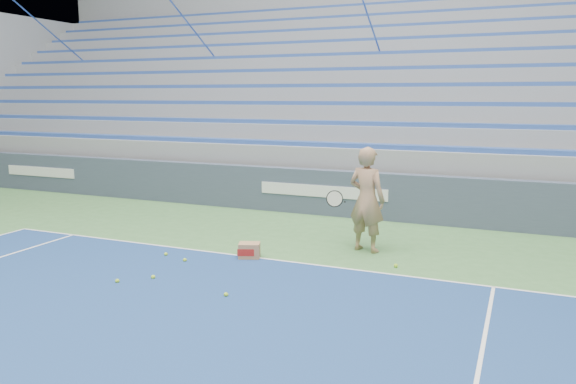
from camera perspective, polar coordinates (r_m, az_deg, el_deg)
The scene contains 10 objects.
sponsor_barrier at distance 13.63m, azimuth 3.73°, elevation -0.03°, with size 30.00×0.32×1.10m.
bleachers at distance 18.93m, azimuth 9.55°, elevation 8.11°, with size 31.00×9.15×7.30m.
tennis_player at distance 10.44m, azimuth 7.99°, elevation -0.76°, with size 1.01×0.93×1.95m.
ball_box at distance 10.08m, azimuth -3.95°, elevation -5.96°, with size 0.45×0.40×0.28m.
tennis_ball_0 at distance 8.28m, azimuth -6.32°, elevation -10.32°, with size 0.07×0.07×0.07m, color #AEDE2D.
tennis_ball_1 at distance 9.19m, azimuth -16.95°, elevation -8.64°, with size 0.07×0.07×0.07m, color #AEDE2D.
tennis_ball_2 at distance 9.73m, azimuth 10.90°, elevation -7.35°, with size 0.07×0.07×0.07m, color #AEDE2D.
tennis_ball_3 at distance 10.45m, azimuth -12.29°, elevation -6.19°, with size 0.07×0.07×0.07m, color #AEDE2D.
tennis_ball_4 at distance 9.23m, azimuth -13.54°, elevation -8.40°, with size 0.07×0.07×0.07m, color #AEDE2D.
tennis_ball_5 at distance 10.03m, azimuth -10.44°, elevation -6.81°, with size 0.07×0.07×0.07m, color #AEDE2D.
Camera 1 is at (4.41, 3.20, 2.87)m, focal length 35.00 mm.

